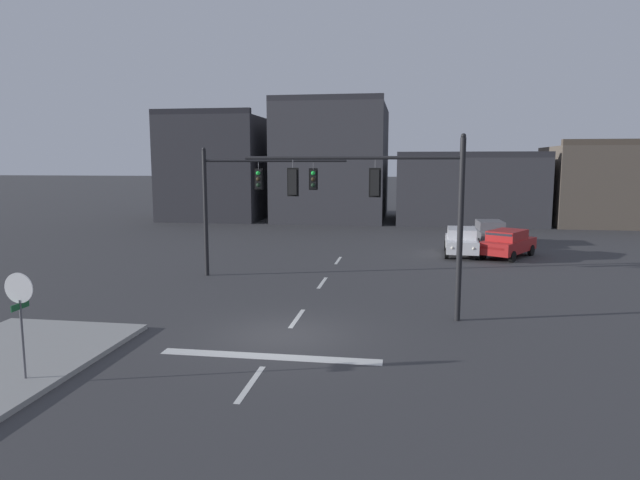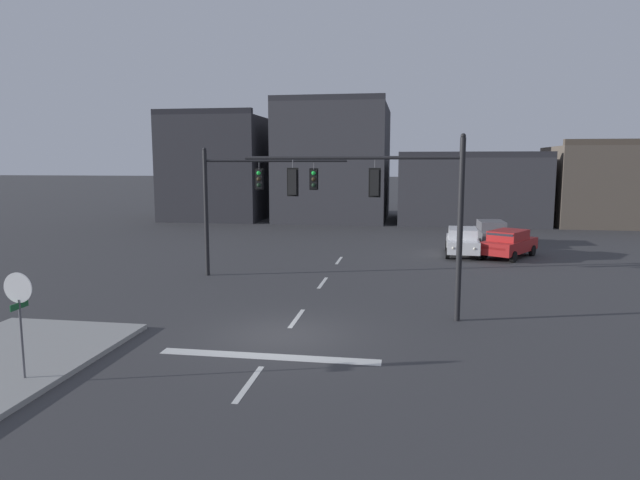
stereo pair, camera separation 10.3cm
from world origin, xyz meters
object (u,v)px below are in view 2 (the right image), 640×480
signal_mast_near_side (393,198)px  signal_mast_far_side (248,191)px  stop_sign (19,300)px  car_lot_farside (509,243)px  car_lot_nearside (491,232)px  car_lot_middle (462,241)px

signal_mast_near_side → signal_mast_far_side: size_ratio=1.13×
signal_mast_far_side → stop_sign: signal_mast_far_side is taller
car_lot_farside → stop_sign: bearing=-125.3°
car_lot_nearside → car_lot_farside: same height
car_lot_nearside → car_lot_middle: size_ratio=0.99×
signal_mast_near_side → car_lot_farside: 15.53m
signal_mast_near_side → car_lot_farside: size_ratio=1.65×
signal_mast_far_side → stop_sign: bearing=-97.3°
signal_mast_near_side → signal_mast_far_side: 9.47m
stop_sign → car_lot_farside: 26.21m
stop_sign → car_lot_nearside: stop_sign is taller
stop_sign → car_lot_nearside: bearing=60.6°
signal_mast_far_side → car_lot_middle: bearing=36.3°
car_lot_middle → signal_mast_near_side: bearing=-104.7°
car_lot_nearside → stop_sign: bearing=-119.4°
signal_mast_far_side → car_lot_farside: (13.38, 7.48, -3.28)m
car_lot_middle → car_lot_farside: size_ratio=0.96×
signal_mast_near_side → stop_sign: (-8.85, -7.58, -2.11)m
signal_mast_far_side → car_lot_farside: signal_mast_far_side is taller
car_lot_middle → car_lot_farside: (2.58, -0.44, 0.00)m
signal_mast_far_side → car_lot_nearside: (13.08, 12.53, -3.28)m
car_lot_nearside → car_lot_middle: bearing=-116.3°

